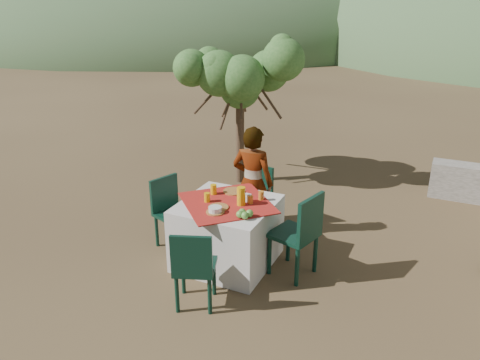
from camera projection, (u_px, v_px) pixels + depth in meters
name	position (u px, v px, depth m)	size (l,w,h in m)	color
ground	(195.00, 264.00, 5.48)	(160.00, 160.00, 0.00)	#3C2C1B
table	(227.00, 232.00, 5.40)	(1.30, 1.30, 0.76)	silver
chair_far	(256.00, 194.00, 6.22)	(0.48, 0.48, 0.85)	black
chair_near	(194.00, 266.00, 4.54)	(0.51, 0.51, 0.86)	black
chair_left	(170.00, 209.00, 5.75)	(0.51, 0.51, 0.87)	black
chair_right	(300.00, 232.00, 5.06)	(0.56, 0.56, 0.99)	black
person	(253.00, 183.00, 5.88)	(0.54, 0.35, 1.47)	#8C6651
shrub_tree	(245.00, 83.00, 7.35)	(1.78, 1.75, 2.10)	#4E3B27
hill_near_left	(189.00, 35.00, 37.86)	(40.00, 40.00, 16.00)	#375630
hill_far_center	(404.00, 25.00, 50.90)	(60.00, 60.00, 24.00)	slate
plate_far	(234.00, 191.00, 5.54)	(0.26, 0.26, 0.01)	brown
plate_near	(218.00, 207.00, 5.12)	(0.23, 0.23, 0.01)	brown
glass_far	(213.00, 189.00, 5.46)	(0.07, 0.07, 0.12)	#DDA00D
glass_near	(207.00, 197.00, 5.25)	(0.07, 0.07, 0.11)	#DDA00D
juice_pitcher	(241.00, 196.00, 5.16)	(0.09, 0.09, 0.21)	#DDA00D
bowl_plate	(215.00, 212.00, 5.01)	(0.20, 0.20, 0.01)	brown
white_bowl	(215.00, 209.00, 5.00)	(0.14, 0.14, 0.05)	silver
jar_left	(250.00, 200.00, 5.21)	(0.06, 0.06, 0.09)	#C17322
jar_right	(261.00, 195.00, 5.31)	(0.06, 0.06, 0.10)	#C17322
napkin_holder	(248.00, 198.00, 5.25)	(0.08, 0.04, 0.10)	silver
fruit_cluster	(244.00, 214.00, 4.89)	(0.16, 0.15, 0.08)	#559134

